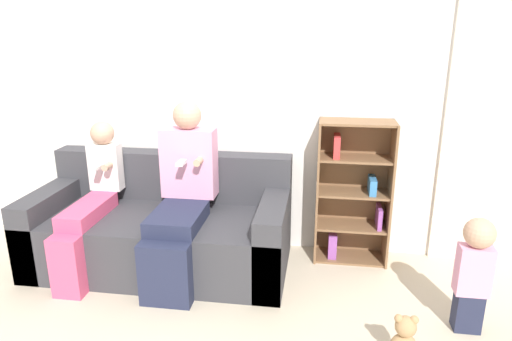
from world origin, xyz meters
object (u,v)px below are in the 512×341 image
(adult_seated, at_px, (182,191))
(child_seated, at_px, (90,201))
(bookshelf, at_px, (352,193))
(teddy_bear, at_px, (404,341))
(toddler_standing, at_px, (474,269))
(couch, at_px, (162,230))

(adult_seated, distance_m, child_seated, 0.71)
(child_seated, relative_size, bookshelf, 0.97)
(adult_seated, height_order, teddy_bear, adult_seated)
(adult_seated, distance_m, toddler_standing, 2.00)
(bookshelf, bearing_deg, adult_seated, -160.65)
(toddler_standing, xyz_separation_m, bookshelf, (-0.68, 0.87, 0.14))
(child_seated, xyz_separation_m, teddy_bear, (2.20, -0.76, -0.42))
(couch, xyz_separation_m, teddy_bear, (1.70, -0.91, -0.14))
(toddler_standing, distance_m, teddy_bear, 0.64)
(adult_seated, bearing_deg, teddy_bear, -28.38)
(couch, distance_m, toddler_standing, 2.21)
(teddy_bear, bearing_deg, child_seated, 160.94)
(child_seated, height_order, toddler_standing, child_seated)
(child_seated, height_order, teddy_bear, child_seated)
(child_seated, height_order, bookshelf, bookshelf)
(toddler_standing, relative_size, teddy_bear, 2.39)
(couch, relative_size, child_seated, 1.77)
(couch, height_order, toddler_standing, couch)
(adult_seated, xyz_separation_m, teddy_bear, (1.50, -0.81, -0.52))
(bookshelf, xyz_separation_m, teddy_bear, (0.24, -1.25, -0.41))
(couch, relative_size, toddler_standing, 2.63)
(toddler_standing, bearing_deg, bookshelf, 127.90)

